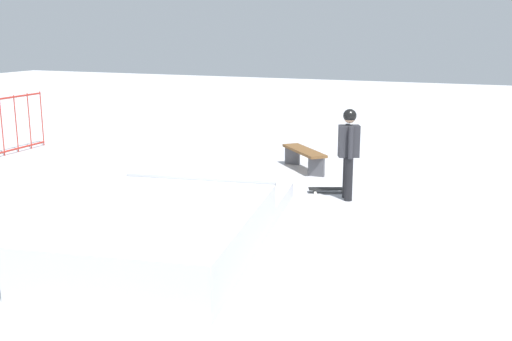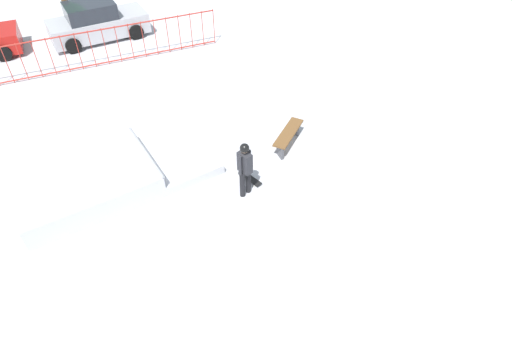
# 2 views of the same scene
# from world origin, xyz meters

# --- Properties ---
(ground_plane) EXTENTS (60.00, 60.00, 0.00)m
(ground_plane) POSITION_xyz_m (0.00, 0.00, 0.00)
(ground_plane) COLOR silver
(skate_ramp) EXTENTS (5.76, 3.46, 0.74)m
(skate_ramp) POSITION_xyz_m (-0.41, 0.00, 0.32)
(skate_ramp) COLOR silver
(skate_ramp) RESTS_ON ground
(skater) EXTENTS (0.41, 0.44, 1.73)m
(skater) POSITION_xyz_m (3.14, -1.75, 1.01)
(skater) COLOR black
(skater) RESTS_ON ground
(skateboard) EXTENTS (0.49, 0.82, 0.09)m
(skateboard) POSITION_xyz_m (3.45, -1.31, 0.08)
(skateboard) COLOR black
(skateboard) RESTS_ON ground
(park_bench) EXTENTS (1.44, 1.38, 0.48)m
(park_bench) POSITION_xyz_m (5.17, -0.22, 0.36)
(park_bench) COLOR brown
(park_bench) RESTS_ON ground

